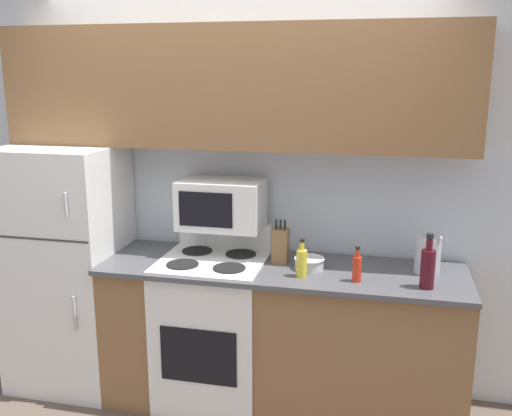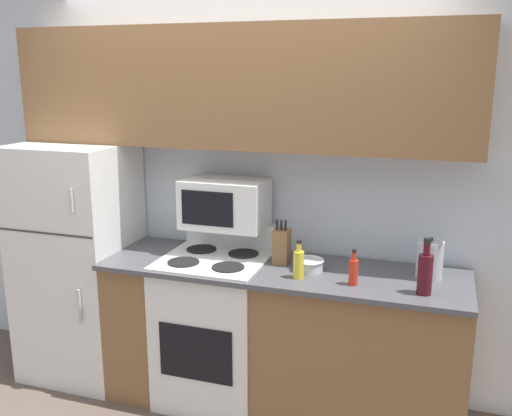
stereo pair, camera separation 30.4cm
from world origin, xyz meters
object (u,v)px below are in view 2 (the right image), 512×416
(knife_block, at_px, (282,246))
(bottle_wine_red, at_px, (425,272))
(stove, at_px, (216,326))
(bottle_hot_sauce, at_px, (353,271))
(kettle, at_px, (430,260))
(microwave, at_px, (225,203))
(refrigerator, at_px, (79,262))
(bottle_cooking_spray, at_px, (299,263))
(bowl, at_px, (309,264))

(knife_block, height_order, bottle_wine_red, bottle_wine_red)
(stove, height_order, bottle_hot_sauce, bottle_hot_sauce)
(knife_block, height_order, bottle_hot_sauce, knife_block)
(stove, distance_m, kettle, 1.37)
(microwave, bearing_deg, bottle_hot_sauce, -18.63)
(microwave, bearing_deg, refrigerator, -173.58)
(refrigerator, height_order, stove, refrigerator)
(knife_block, xyz_separation_m, bottle_cooking_spray, (0.16, -0.22, -0.02))
(refrigerator, height_order, kettle, refrigerator)
(bowl, bearing_deg, bottle_cooking_spray, -99.77)
(microwave, bearing_deg, stove, -98.16)
(bowl, xyz_separation_m, bottle_wine_red, (0.65, -0.16, 0.08))
(knife_block, distance_m, bottle_hot_sauce, 0.52)
(knife_block, relative_size, bowl, 1.50)
(bottle_cooking_spray, xyz_separation_m, bottle_wine_red, (0.67, -0.02, 0.03))
(refrigerator, xyz_separation_m, microwave, (1.02, 0.11, 0.45))
(refrigerator, bearing_deg, kettle, 1.60)
(microwave, relative_size, bottle_cooking_spray, 2.33)
(microwave, bearing_deg, bottle_cooking_spray, -27.09)
(bottle_wine_red, bearing_deg, stove, 172.39)
(refrigerator, xyz_separation_m, kettle, (2.25, 0.06, 0.23))
(kettle, bearing_deg, stove, -176.20)
(stove, distance_m, bottle_cooking_spray, 0.79)
(bowl, distance_m, bottle_cooking_spray, 0.15)
(stove, xyz_separation_m, knife_block, (0.40, 0.07, 0.55))
(knife_block, bearing_deg, bowl, -22.72)
(refrigerator, height_order, bottle_hot_sauce, refrigerator)
(bottle_wine_red, xyz_separation_m, kettle, (0.01, 0.25, -0.01))
(bowl, bearing_deg, microwave, 166.46)
(bottle_hot_sauce, relative_size, kettle, 0.84)
(bowl, bearing_deg, bottle_hot_sauce, -28.05)
(refrigerator, bearing_deg, bottle_cooking_spray, -6.00)
(refrigerator, bearing_deg, bottle_wine_red, -4.75)
(bowl, xyz_separation_m, bottle_cooking_spray, (-0.02, -0.14, 0.05))
(refrigerator, relative_size, bottle_cooking_spray, 7.22)
(bottle_hot_sauce, bearing_deg, refrigerator, 174.74)
(refrigerator, xyz_separation_m, bottle_hot_sauce, (1.87, -0.17, 0.21))
(microwave, xyz_separation_m, kettle, (1.23, -0.05, -0.22))
(knife_block, height_order, kettle, knife_block)
(bowl, bearing_deg, stove, 179.77)
(knife_block, distance_m, bowl, 0.21)
(bottle_cooking_spray, height_order, bottle_hot_sauce, bottle_cooking_spray)
(bottle_cooking_spray, distance_m, bottle_hot_sauce, 0.30)
(microwave, xyz_separation_m, bowl, (0.57, -0.14, -0.29))
(refrigerator, bearing_deg, bowl, -0.82)
(bottle_wine_red, relative_size, bottle_hot_sauce, 1.50)
(kettle, bearing_deg, knife_block, -179.44)
(kettle, bearing_deg, microwave, 177.60)
(microwave, xyz_separation_m, bottle_hot_sauce, (0.85, -0.29, -0.25))
(refrigerator, distance_m, knife_block, 1.42)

